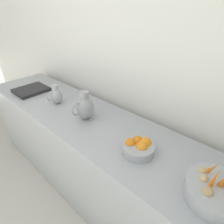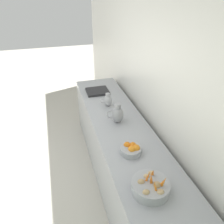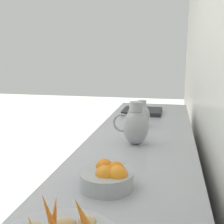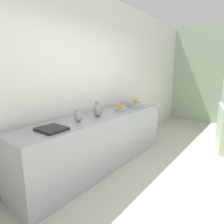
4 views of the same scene
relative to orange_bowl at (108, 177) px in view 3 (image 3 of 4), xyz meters
The scene contains 5 objects.
prep_counter 0.70m from the orange_bowl, 96.33° to the right, with size 0.66×3.03×0.90m, color #9EA0A5.
orange_bowl is the anchor object (origin of this frame).
metal_pitcher_tall 0.59m from the orange_bowl, 93.27° to the right, with size 0.21×0.15×0.25m.
metal_pitcher_short 1.02m from the orange_bowl, 91.40° to the right, with size 0.16×0.11×0.19m.
counter_sink_basin 1.49m from the orange_bowl, 89.36° to the right, with size 0.34×0.30×0.04m, color #232326.
Camera 3 is at (-1.69, 1.73, 1.43)m, focal length 46.59 mm.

